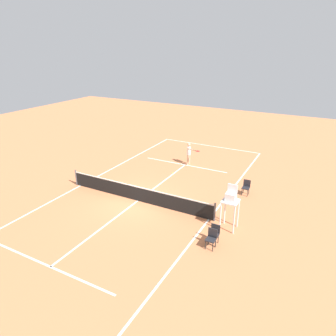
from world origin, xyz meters
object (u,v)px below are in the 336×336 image
(courtside_chair_mid, at_px, (246,187))
(tennis_ball, at_px, (173,173))
(courtside_chair_near, at_px, (211,238))
(player_serving, at_px, (189,152))
(courtside_chair_far, at_px, (214,233))
(umpire_chair, at_px, (231,200))

(courtside_chair_mid, bearing_deg, tennis_ball, -8.95)
(tennis_ball, xyz_separation_m, courtside_chair_near, (-5.63, 7.06, 0.50))
(player_serving, relative_size, courtside_chair_near, 1.83)
(player_serving, distance_m, courtside_chair_far, 10.32)
(courtside_chair_near, xyz_separation_m, courtside_chair_mid, (0.02, -6.17, 0.00))
(umpire_chair, xyz_separation_m, courtside_chair_far, (0.22, 1.57, -1.07))
(player_serving, relative_size, courtside_chair_far, 1.83)
(player_serving, height_order, courtside_chair_mid, player_serving)
(player_serving, relative_size, courtside_chair_mid, 1.83)
(player_serving, bearing_deg, courtside_chair_near, 43.96)
(player_serving, distance_m, tennis_ball, 2.41)
(courtside_chair_near, bearing_deg, tennis_ball, -51.43)
(player_serving, relative_size, umpire_chair, 0.72)
(player_serving, distance_m, umpire_chair, 9.15)
(tennis_ball, distance_m, courtside_chair_mid, 5.70)
(umpire_chair, bearing_deg, courtside_chair_far, 82.04)
(player_serving, xyz_separation_m, tennis_ball, (0.32, 2.17, -1.00))
(tennis_ball, bearing_deg, courtside_chair_near, 128.57)
(umpire_chair, distance_m, courtside_chair_mid, 4.36)
(courtside_chair_mid, distance_m, courtside_chair_far, 5.78)
(player_serving, xyz_separation_m, umpire_chair, (-5.53, 7.27, 0.57))
(tennis_ball, height_order, courtside_chair_far, courtside_chair_far)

